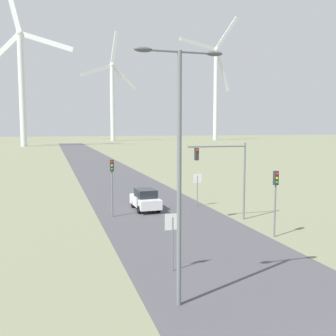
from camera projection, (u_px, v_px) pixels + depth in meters
The scene contains 11 objects.
road_surface at pixel (112, 177), 56.11m from camera, with size 10.00×240.00×0.01m.
streetlamp at pixel (179, 148), 15.08m from camera, with size 3.50×0.32×10.02m.
stop_sign_near at pixel (173, 231), 19.26m from camera, with size 0.81×0.07×2.89m.
stop_sign_far at pixel (197, 184), 35.08m from camera, with size 0.81×0.07×2.96m.
traffic_light_post_near_left at pixel (112, 175), 30.78m from camera, with size 0.28×0.34×4.55m.
traffic_light_post_near_right at pixel (276, 189), 25.16m from camera, with size 0.28×0.33×4.31m.
traffic_light_mast_overhead at pixel (225, 165), 29.47m from camera, with size 4.69×0.35×5.92m.
car_approaching at pixel (145, 199), 33.66m from camera, with size 1.94×4.16×1.83m.
wind_turbine_left at pixel (21, 76), 141.45m from camera, with size 32.85×9.99×59.69m.
wind_turbine_center at pixel (112, 94), 200.19m from camera, with size 29.41×8.87×55.39m.
wind_turbine_right at pixel (216, 84), 210.77m from camera, with size 36.75×9.93×67.17m.
Camera 1 is at (-8.42, -7.61, 7.11)m, focal length 42.00 mm.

